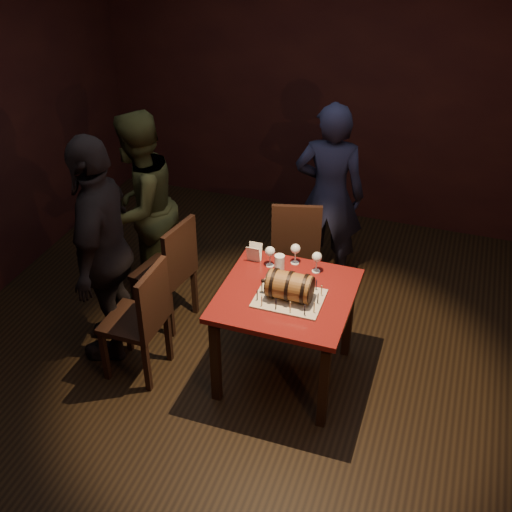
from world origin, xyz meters
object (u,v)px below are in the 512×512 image
chair_left_rear (171,268)px  person_left_rear (140,208)px  wine_glass_right (317,258)px  person_left_front (103,250)px  chair_left_front (143,316)px  person_back (329,196)px  barrel_cake (290,286)px  chair_back (296,243)px  wine_glass_left (270,252)px  wine_glass_mid (295,250)px  pint_of_ale (279,265)px  pub_table (286,306)px

chair_left_rear → person_left_rear: size_ratio=0.57×
wine_glass_right → person_left_front: size_ratio=0.09×
wine_glass_right → chair_left_front: (-1.09, -0.61, -0.35)m
chair_left_rear → person_left_front: 0.63m
wine_glass_right → person_back: bearing=98.7°
barrel_cake → chair_back: size_ratio=0.38×
person_left_rear → chair_left_rear: bearing=62.5°
barrel_cake → chair_left_front: size_ratio=0.38×
chair_left_front → person_back: person_back is taller
barrel_cake → wine_glass_left: 0.42m
barrel_cake → wine_glass_left: (-0.25, 0.34, 0.01)m
wine_glass_mid → chair_left_front: bearing=-144.1°
wine_glass_mid → chair_left_rear: size_ratio=0.17×
barrel_cake → pint_of_ale: 0.31m
barrel_cake → person_left_rear: 1.65m
chair_left_front → barrel_cake: bearing=13.2°
person_left_rear → pint_of_ale: bearing=82.7°
pint_of_ale → barrel_cake: bearing=-60.1°
barrel_cake → person_left_front: (-1.37, -0.05, 0.02)m
pub_table → chair_left_rear: (-1.03, 0.32, -0.12)m
person_left_front → wine_glass_mid: bearing=95.1°
person_back → person_left_front: size_ratio=0.93×
barrel_cake → person_left_front: size_ratio=0.20×
barrel_cake → chair_back: barrel_cake is taller
wine_glass_right → pint_of_ale: 0.27m
pub_table → wine_glass_right: wine_glass_right is taller
chair_left_front → person_back: 1.91m
pint_of_ale → person_back: bearing=85.9°
pub_table → chair_back: chair_back is taller
wine_glass_left → person_left_front: size_ratio=0.09×
person_back → person_left_rear: size_ratio=1.01×
person_left_front → chair_back: bearing=119.0°
person_left_rear → person_left_front: bearing=19.6°
wine_glass_left → person_back: bearing=80.7°
pint_of_ale → person_left_front: person_left_front is taller
wine_glass_left → person_left_rear: size_ratio=0.10×
wine_glass_left → person_back: size_ratio=0.10×
wine_glass_mid → person_back: person_back is taller
chair_back → pub_table: bearing=-78.0°
wine_glass_left → pint_of_ale: (0.09, -0.07, -0.05)m
wine_glass_right → person_left_front: 1.52m
person_left_front → wine_glass_right: bearing=90.9°
pub_table → person_back: size_ratio=0.55×
wine_glass_left → chair_back: size_ratio=0.17×
pint_of_ale → wine_glass_left: bearing=143.0°
person_left_rear → barrel_cake: bearing=75.6°
barrel_cake → person_left_front: bearing=-178.1°
barrel_cake → chair_left_front: barrel_cake is taller
barrel_cake → chair_left_rear: (-1.07, 0.38, -0.33)m
barrel_cake → chair_left_rear: barrel_cake is taller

